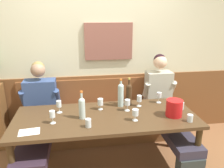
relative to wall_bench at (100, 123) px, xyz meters
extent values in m
cube|color=beige|center=(0.00, 0.26, 1.12)|extent=(6.80, 0.08, 2.80)
cube|color=#8E5549|center=(0.16, 0.20, 1.23)|extent=(0.71, 0.04, 0.54)
cube|color=brown|center=(0.00, 0.21, 0.21)|extent=(6.80, 0.03, 0.99)
cube|color=brown|center=(0.00, -0.02, -0.06)|extent=(2.45, 0.42, 0.44)
cube|color=brown|center=(0.00, -0.02, 0.18)|extent=(2.40, 0.39, 0.05)
cube|color=brown|center=(0.00, 0.17, 0.43)|extent=(2.45, 0.04, 0.45)
cube|color=#48311D|center=(0.00, -0.73, 0.45)|extent=(2.15, 0.87, 0.04)
cylinder|color=#432F16|center=(1.00, -1.09, 0.08)|extent=(0.07, 0.07, 0.71)
cylinder|color=#4C2D1C|center=(-1.00, -0.36, 0.08)|extent=(0.07, 0.07, 0.71)
cylinder|color=#4F2A1C|center=(1.00, -0.36, 0.08)|extent=(0.07, 0.07, 0.71)
cube|color=#322332|center=(-0.85, -0.64, 0.15)|extent=(0.37, 1.15, 0.11)
cube|color=#344A7B|center=(-0.85, -0.02, 0.47)|extent=(0.44, 0.24, 0.53)
sphere|color=#A37C63|center=(-0.85, -0.03, 0.89)|extent=(0.20, 0.20, 0.20)
sphere|color=olive|center=(-0.85, 0.00, 0.91)|extent=(0.18, 0.18, 0.18)
cylinder|color=#344A7B|center=(-1.08, -0.06, 0.50)|extent=(0.08, 0.20, 0.27)
cylinder|color=#344A7B|center=(-0.62, -0.06, 0.50)|extent=(0.08, 0.20, 0.27)
cube|color=#322E3E|center=(0.90, -0.64, 0.15)|extent=(0.32, 1.15, 0.11)
cube|color=#B1B1A0|center=(0.90, -0.02, 0.50)|extent=(0.38, 0.23, 0.58)
sphere|color=beige|center=(0.90, -0.03, 0.94)|extent=(0.20, 0.20, 0.20)
sphere|color=black|center=(0.90, 0.00, 0.96)|extent=(0.18, 0.18, 0.18)
cylinder|color=#B1B1A0|center=(0.70, -0.06, 0.53)|extent=(0.08, 0.20, 0.27)
cylinder|color=#B1B1A0|center=(1.10, -0.06, 0.53)|extent=(0.08, 0.20, 0.27)
cylinder|color=red|center=(0.79, -0.85, 0.57)|extent=(0.19, 0.19, 0.20)
cylinder|color=silver|center=(-0.28, -0.75, 0.57)|extent=(0.07, 0.07, 0.20)
sphere|color=silver|center=(-0.28, -0.75, 0.69)|extent=(0.07, 0.07, 0.07)
cylinder|color=silver|center=(-0.28, -0.75, 0.74)|extent=(0.03, 0.03, 0.09)
cylinder|color=orange|center=(-0.28, -0.75, 0.80)|extent=(0.03, 0.03, 0.02)
cylinder|color=#3F2916|center=(0.34, -0.44, 0.59)|extent=(0.07, 0.07, 0.24)
sphere|color=#3F2916|center=(0.34, -0.44, 0.72)|extent=(0.07, 0.07, 0.07)
cylinder|color=#3F2916|center=(0.34, -0.44, 0.78)|extent=(0.03, 0.03, 0.09)
cylinder|color=gold|center=(0.34, -0.44, 0.83)|extent=(0.03, 0.03, 0.02)
cylinder|color=#B1CBC7|center=(0.23, -0.47, 0.60)|extent=(0.08, 0.08, 0.26)
sphere|color=#B1CBC7|center=(0.23, -0.47, 0.74)|extent=(0.08, 0.08, 0.08)
cylinder|color=#B1CBC7|center=(0.23, -0.47, 0.79)|extent=(0.03, 0.03, 0.07)
cylinder|color=orange|center=(0.23, -0.47, 0.83)|extent=(0.03, 0.03, 0.02)
cylinder|color=silver|center=(0.46, -0.51, 0.47)|extent=(0.06, 0.06, 0.00)
cylinder|color=silver|center=(0.46, -0.51, 0.51)|extent=(0.01, 0.01, 0.06)
cylinder|color=silver|center=(0.46, -0.51, 0.58)|extent=(0.06, 0.06, 0.08)
cylinder|color=silver|center=(0.31, -0.90, 0.47)|extent=(0.06, 0.06, 0.00)
cylinder|color=silver|center=(0.31, -0.90, 0.51)|extent=(0.01, 0.01, 0.06)
cylinder|color=silver|center=(0.31, -0.90, 0.57)|extent=(0.07, 0.07, 0.07)
cylinder|color=#E6DC7B|center=(0.31, -0.90, 0.55)|extent=(0.06, 0.06, 0.02)
cylinder|color=silver|center=(0.76, -0.43, 0.47)|extent=(0.07, 0.07, 0.00)
cylinder|color=silver|center=(0.76, -0.43, 0.51)|extent=(0.01, 0.01, 0.07)
cylinder|color=silver|center=(0.76, -0.43, 0.58)|extent=(0.06, 0.06, 0.07)
cylinder|color=#F3D478|center=(0.76, -0.43, 0.56)|extent=(0.06, 0.06, 0.02)
cylinder|color=silver|center=(0.28, -0.62, 0.47)|extent=(0.07, 0.07, 0.00)
cylinder|color=silver|center=(0.28, -0.62, 0.51)|extent=(0.01, 0.01, 0.07)
cylinder|color=silver|center=(0.28, -0.62, 0.58)|extent=(0.07, 0.07, 0.07)
cylinder|color=silver|center=(-0.60, -0.82, 0.47)|extent=(0.06, 0.06, 0.00)
cylinder|color=silver|center=(-0.60, -0.82, 0.51)|extent=(0.01, 0.01, 0.07)
cylinder|color=silver|center=(-0.60, -0.82, 0.58)|extent=(0.06, 0.06, 0.08)
cylinder|color=#DEDE79|center=(-0.60, -0.82, 0.55)|extent=(0.05, 0.05, 0.02)
cylinder|color=silver|center=(-0.55, -0.55, 0.47)|extent=(0.07, 0.07, 0.00)
cylinder|color=silver|center=(-0.55, -0.55, 0.51)|extent=(0.01, 0.01, 0.07)
cylinder|color=silver|center=(-0.55, -0.55, 0.59)|extent=(0.06, 0.06, 0.08)
cylinder|color=silver|center=(-0.05, -0.54, 0.47)|extent=(0.06, 0.06, 0.00)
cylinder|color=silver|center=(-0.05, -0.54, 0.50)|extent=(0.01, 0.01, 0.06)
cylinder|color=silver|center=(-0.05, -0.54, 0.57)|extent=(0.07, 0.07, 0.08)
cylinder|color=silver|center=(0.96, -0.69, 0.52)|extent=(0.06, 0.06, 0.09)
cylinder|color=silver|center=(-0.22, -0.97, 0.52)|extent=(0.06, 0.06, 0.09)
cylinder|color=silver|center=(0.91, -1.01, 0.51)|extent=(0.07, 0.07, 0.08)
cube|color=white|center=(-0.83, -0.99, 0.47)|extent=(0.23, 0.17, 0.00)
camera|label=1|loc=(-0.29, -3.15, 1.66)|focal=36.26mm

